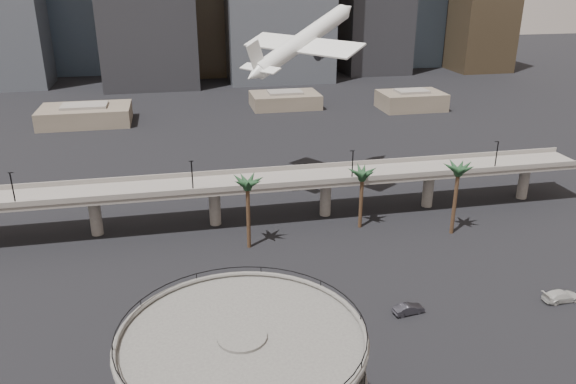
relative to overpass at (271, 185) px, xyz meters
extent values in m
cylinder|color=#4C4947|center=(-13.00, -59.00, 4.44)|extent=(22.00, 22.00, 0.45)
torus|color=#4C4947|center=(-13.00, -59.00, 4.91)|extent=(22.20, 22.20, 0.50)
torus|color=black|center=(-13.00, -59.00, 5.71)|extent=(21.80, 21.80, 0.10)
cylinder|color=#4C4947|center=(-13.00, -59.00, 8.44)|extent=(22.00, 22.00, 0.45)
torus|color=#4C4947|center=(-13.00, -59.00, 8.91)|extent=(22.20, 22.20, 0.50)
torus|color=black|center=(-13.00, -59.00, 9.71)|extent=(21.80, 21.80, 0.10)
cube|color=slate|center=(0.00, 0.00, 0.66)|extent=(130.00, 9.00, 0.90)
cube|color=slate|center=(0.00, -4.50, 1.56)|extent=(130.00, 0.30, 1.00)
cube|color=slate|center=(0.00, 4.50, 1.56)|extent=(130.00, 0.30, 1.00)
cylinder|color=slate|center=(-33.00, 0.00, -3.54)|extent=(2.20, 2.20, 8.00)
cylinder|color=slate|center=(-11.00, 0.00, -3.54)|extent=(2.20, 2.20, 8.00)
cylinder|color=slate|center=(11.00, 0.00, -3.54)|extent=(2.20, 2.20, 8.00)
cylinder|color=slate|center=(33.00, 0.00, -3.54)|extent=(2.20, 2.20, 8.00)
cylinder|color=slate|center=(55.00, 0.00, -3.54)|extent=(2.20, 2.20, 8.00)
cylinder|color=black|center=(-45.00, -4.00, 4.16)|extent=(0.24, 0.24, 6.00)
cylinder|color=black|center=(-15.00, -4.00, 4.16)|extent=(0.24, 0.24, 6.00)
cylinder|color=black|center=(15.00, -4.00, 4.16)|extent=(0.24, 0.24, 6.00)
cylinder|color=black|center=(45.00, -4.00, 4.16)|extent=(0.24, 0.24, 6.00)
cylinder|color=#432C1D|center=(-6.00, -11.00, -1.26)|extent=(0.70, 0.70, 12.15)
ellipsoid|color=#18351D|center=(-6.00, -11.00, 5.21)|extent=(4.40, 4.40, 2.00)
cylinder|color=#432C1D|center=(16.00, -7.00, -1.94)|extent=(0.70, 0.70, 10.80)
ellipsoid|color=#18351D|center=(16.00, -7.00, 3.86)|extent=(4.40, 4.40, 2.00)
cylinder|color=#432C1D|center=(32.00, -13.00, -1.04)|extent=(0.70, 0.70, 12.60)
ellipsoid|color=#18351D|center=(32.00, -13.00, 5.66)|extent=(4.40, 4.40, 2.00)
cube|color=brown|center=(-45.00, 85.00, -4.59)|extent=(28.00, 18.00, 5.50)
cube|color=slate|center=(-45.00, 85.00, -1.44)|extent=(14.00, 9.00, 0.80)
cube|color=brown|center=(22.00, 95.00, -4.84)|extent=(24.00, 16.00, 5.00)
cube|color=slate|center=(22.00, 95.00, -1.94)|extent=(12.00, 8.00, 0.80)
cube|color=brown|center=(65.00, 83.00, -4.34)|extent=(22.00, 15.00, 6.00)
cube|color=slate|center=(65.00, 83.00, -0.94)|extent=(11.00, 7.50, 0.80)
cube|color=#3A4959|center=(-55.00, 190.00, 17.21)|extent=(30.00, 30.00, 49.11)
cube|color=gray|center=(55.00, 185.00, 14.14)|extent=(24.00, 24.00, 42.97)
cube|color=#31281B|center=(130.00, 155.00, 22.33)|extent=(26.00, 26.00, 59.34)
cube|color=gray|center=(18.00, 205.00, 12.10)|extent=(22.00, 22.00, 38.88)
cylinder|color=silver|center=(9.53, 14.45, 25.36)|extent=(23.61, 17.40, 12.85)
cone|color=silver|center=(20.98, 22.13, 30.71)|extent=(5.53, 5.27, 4.41)
cone|color=silver|center=(-1.91, 6.78, 20.02)|extent=(5.20, 4.88, 4.05)
cube|color=silver|center=(8.97, 14.07, 24.48)|extent=(20.83, 27.04, 2.55)
cube|color=silver|center=(-0.55, 7.69, 21.06)|extent=(7.15, 9.15, 1.05)
cube|color=silver|center=(-1.35, 7.15, 23.55)|extent=(4.12, 2.92, 5.99)
cylinder|color=#26272B|center=(6.82, 18.94, 23.41)|extent=(4.74, 4.05, 3.23)
cylinder|color=#26272B|center=(12.66, 10.23, 23.41)|extent=(4.74, 4.05, 3.23)
imported|color=#B02319|center=(-8.23, -33.03, -6.50)|extent=(5.26, 3.19, 1.68)
imported|color=#232228|center=(13.50, -36.26, -6.58)|extent=(4.79, 2.26, 1.52)
imported|color=#BCBBB7|center=(37.11, -37.75, -6.51)|extent=(5.78, 2.51, 1.66)
camera|label=1|loc=(-17.37, -99.82, 38.71)|focal=35.00mm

